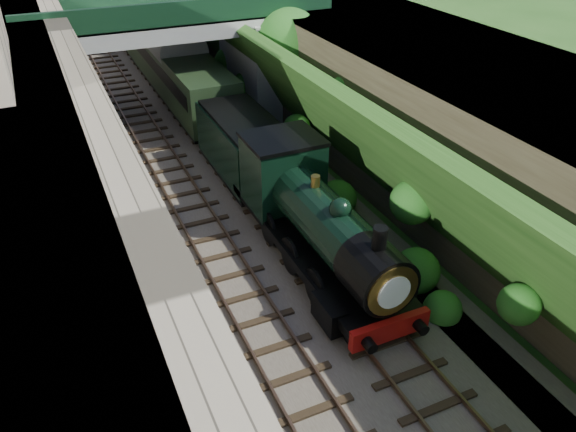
{
  "coord_description": "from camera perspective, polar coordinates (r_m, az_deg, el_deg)",
  "views": [
    {
      "loc": [
        -6.73,
        -6.88,
        12.72
      ],
      "look_at": [
        0.0,
        7.96,
        2.57
      ],
      "focal_mm": 35.0,
      "sensor_mm": 36.0,
      "label": 1
    }
  ],
  "objects": [
    {
      "name": "embankment_slope",
      "position": [
        30.72,
        -0.61,
        12.9
      ],
      "size": [
        4.17,
        90.0,
        6.36
      ],
      "color": "#1E4714",
      "rests_on": "ground"
    },
    {
      "name": "track_left",
      "position": [
        30.01,
        -13.18,
        6.47
      ],
      "size": [
        2.5,
        90.0,
        0.2
      ],
      "color": "black",
      "rests_on": "trackbed"
    },
    {
      "name": "coach_front",
      "position": [
        37.43,
        -11.52,
        14.72
      ],
      "size": [
        2.9,
        18.0,
        3.7
      ],
      "color": "black",
      "rests_on": "trackbed"
    },
    {
      "name": "retaining_wall",
      "position": [
        28.45,
        -20.94,
        10.9
      ],
      "size": [
        1.0,
        90.0,
        7.0
      ],
      "primitive_type": "cube",
      "color": "#756B56",
      "rests_on": "ground"
    },
    {
      "name": "tender",
      "position": [
        26.22,
        -4.46,
        6.75
      ],
      "size": [
        2.7,
        6.0,
        3.05
      ],
      "color": "black",
      "rests_on": "trackbed"
    },
    {
      "name": "road_bridge",
      "position": [
        32.98,
        -10.5,
        16.2
      ],
      "size": [
        16.0,
        6.4,
        7.25
      ],
      "color": "gray",
      "rests_on": "ground"
    },
    {
      "name": "locomotive",
      "position": [
        20.15,
        2.89,
        -0.65
      ],
      "size": [
        3.1,
        10.23,
        3.83
      ],
      "color": "black",
      "rests_on": "trackbed"
    },
    {
      "name": "tree",
      "position": [
        31.4,
        0.23,
        17.01
      ],
      "size": [
        3.6,
        3.8,
        6.6
      ],
      "color": "black",
      "rests_on": "ground"
    },
    {
      "name": "trackbed",
      "position": [
        30.45,
        -9.48,
        6.97
      ],
      "size": [
        10.0,
        90.0,
        0.2
      ],
      "primitive_type": "cube",
      "color": "#473F38",
      "rests_on": "ground"
    },
    {
      "name": "track_right",
      "position": [
        30.68,
        -7.34,
        7.64
      ],
      "size": [
        2.5,
        90.0,
        0.2
      ],
      "color": "black",
      "rests_on": "trackbed"
    },
    {
      "name": "coach_middle",
      "position": [
        55.41,
        -16.7,
        19.57
      ],
      "size": [
        2.9,
        18.0,
        3.7
      ],
      "color": "black",
      "rests_on": "trackbed"
    },
    {
      "name": "street_plateau_right",
      "position": [
        32.84,
        6.64,
        14.71
      ],
      "size": [
        8.0,
        90.0,
        6.25
      ],
      "primitive_type": "cube",
      "color": "#262628",
      "rests_on": "ground"
    }
  ]
}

